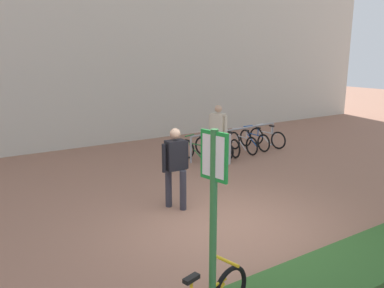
{
  "coord_description": "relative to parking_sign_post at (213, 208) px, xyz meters",
  "views": [
    {
      "loc": [
        -4.21,
        -5.41,
        3.18
      ],
      "look_at": [
        0.67,
        2.23,
        1.06
      ],
      "focal_mm": 36.09,
      "sensor_mm": 36.0,
      "label": 1
    }
  ],
  "objects": [
    {
      "name": "ground_plane",
      "position": [
        1.97,
        2.34,
        -1.6
      ],
      "size": [
        60.0,
        60.0,
        0.0
      ],
      "primitive_type": "plane",
      "color": "#936651"
    },
    {
      "name": "planter_strip",
      "position": [
        1.72,
        0.0,
        -1.52
      ],
      "size": [
        7.0,
        1.1,
        0.16
      ],
      "primitive_type": "cube",
      "color": "#336028",
      "rests_on": "ground"
    },
    {
      "name": "parking_sign_post",
      "position": [
        0.0,
        0.0,
        0.0
      ],
      "size": [
        0.1,
        0.36,
        2.45
      ],
      "color": "#2D7238",
      "rests_on": "ground"
    },
    {
      "name": "person_shirt_blue",
      "position": [
        4.5,
        6.03,
        -0.62
      ],
      "size": [
        0.39,
        0.56,
        1.72
      ],
      "color": "black",
      "rests_on": "ground"
    },
    {
      "name": "person_suited_dark",
      "position": [
        1.6,
        3.56,
        -0.62
      ],
      "size": [
        0.61,
        0.45,
        1.72
      ],
      "color": "#2D2D38",
      "rests_on": "ground"
    },
    {
      "name": "bike_rack_cluster",
      "position": [
        5.56,
        6.51,
        -1.26
      ],
      "size": [
        3.74,
        1.78,
        0.83
      ],
      "color": "#99999E",
      "rests_on": "ground"
    },
    {
      "name": "bollard_steel",
      "position": [
        4.59,
        5.62,
        -1.15
      ],
      "size": [
        0.16,
        0.16,
        0.9
      ],
      "primitive_type": "cylinder",
      "color": "#ADADB2",
      "rests_on": "ground"
    }
  ]
}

